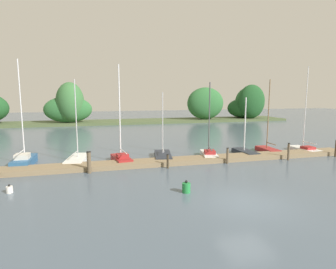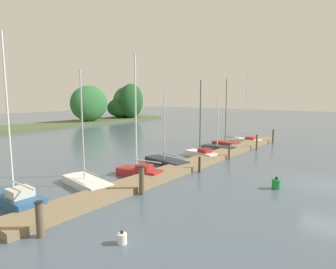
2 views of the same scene
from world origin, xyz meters
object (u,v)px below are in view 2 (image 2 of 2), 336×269
at_px(channel_buoy_0, 122,238).
at_px(sailboat_7, 246,139).
at_px(sailboat_6, 226,142).
at_px(mooring_piling_1, 142,180).
at_px(mooring_piling_4, 257,142).
at_px(mooring_piling_0, 40,219).
at_px(channel_buoy_1, 276,184).
at_px(sailboat_2, 138,169).
at_px(sailboat_0, 16,198).
at_px(mooring_piling_5, 273,136).
at_px(sailboat_1, 85,181).
at_px(sailboat_5, 218,147).
at_px(mooring_piling_3, 229,152).
at_px(sailboat_3, 165,161).
at_px(sailboat_4, 201,153).
at_px(mooring_piling_2, 199,165).

bearing_deg(channel_buoy_0, sailboat_7, 12.69).
bearing_deg(sailboat_6, mooring_piling_1, 104.02).
height_order(mooring_piling_1, channel_buoy_0, mooring_piling_1).
xyz_separation_m(mooring_piling_1, mooring_piling_4, (15.72, -0.17, -0.04)).
distance_m(mooring_piling_0, channel_buoy_1, 12.02).
bearing_deg(channel_buoy_1, sailboat_2, 110.05).
height_order(sailboat_0, mooring_piling_5, sailboat_0).
height_order(sailboat_6, channel_buoy_0, sailboat_6).
xyz_separation_m(sailboat_1, mooring_piling_4, (16.67, -3.66, 0.44)).
bearing_deg(sailboat_5, mooring_piling_3, 129.26).
bearing_deg(mooring_piling_4, sailboat_1, 167.60).
height_order(sailboat_7, mooring_piling_3, sailboat_7).
distance_m(sailboat_5, mooring_piling_5, 7.68).
relative_size(sailboat_6, mooring_piling_1, 4.45).
xyz_separation_m(sailboat_1, channel_buoy_0, (-3.20, -6.40, -0.08)).
bearing_deg(sailboat_0, sailboat_2, -97.23).
bearing_deg(sailboat_2, mooring_piling_4, -110.27).
bearing_deg(channel_buoy_0, mooring_piling_4, 7.85).
bearing_deg(sailboat_3, sailboat_1, 97.05).
bearing_deg(sailboat_4, mooring_piling_2, 133.74).
distance_m(sailboat_2, sailboat_7, 17.05).
relative_size(sailboat_4, mooring_piling_5, 4.33).
distance_m(mooring_piling_2, mooring_piling_4, 10.20).
xyz_separation_m(sailboat_5, mooring_piling_5, (7.15, -2.79, 0.45)).
distance_m(sailboat_4, mooring_piling_4, 6.46).
bearing_deg(sailboat_5, mooring_piling_0, 96.76).
bearing_deg(sailboat_4, sailboat_5, -71.35).
height_order(mooring_piling_5, channel_buoy_0, mooring_piling_5).
bearing_deg(sailboat_2, mooring_piling_1, 127.55).
bearing_deg(mooring_piling_1, sailboat_1, 105.23).
bearing_deg(sailboat_6, sailboat_5, 103.80).
bearing_deg(sailboat_7, channel_buoy_0, 100.80).
relative_size(sailboat_1, mooring_piling_3, 5.23).
bearing_deg(sailboat_1, sailboat_0, 98.92).
xyz_separation_m(channel_buoy_0, channel_buoy_1, (9.39, -2.37, 0.08)).
relative_size(sailboat_1, sailboat_6, 0.97).
bearing_deg(mooring_piling_3, sailboat_7, 14.45).
relative_size(mooring_piling_1, mooring_piling_2, 1.43).
bearing_deg(sailboat_5, mooring_piling_2, 107.83).
distance_m(sailboat_7, channel_buoy_1, 16.15).
bearing_deg(channel_buoy_1, mooring_piling_1, 134.76).
distance_m(mooring_piling_3, channel_buoy_1, 7.42).
distance_m(mooring_piling_0, mooring_piling_2, 11.17).
height_order(mooring_piling_0, mooring_piling_2, mooring_piling_0).
relative_size(sailboat_0, mooring_piling_3, 6.36).
relative_size(sailboat_3, sailboat_6, 0.83).
xyz_separation_m(mooring_piling_2, channel_buoy_0, (-9.67, -2.78, -0.34)).
bearing_deg(channel_buoy_0, sailboat_0, 95.96).
distance_m(sailboat_3, channel_buoy_1, 8.42).
bearing_deg(mooring_piling_2, channel_buoy_1, -93.16).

